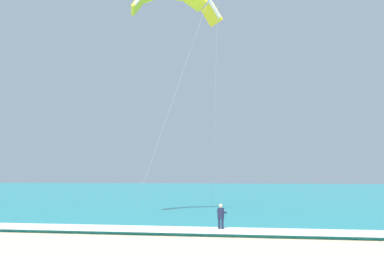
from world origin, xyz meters
The scene contains 5 objects.
sea centered at (0.00, 70.53, 0.10)m, with size 200.00×120.00×0.20m, color teal.
surf_foam centered at (0.00, 11.53, 0.22)m, with size 200.00×2.76×0.04m, color white.
surfboard centered at (-2.61, 12.02, 0.03)m, with size 0.74×1.46×0.09m.
kitesurfer centered at (-2.61, 12.04, 0.94)m, with size 0.60×0.59×1.69m.
kite_primary centered at (-6.66, 18.43, 16.88)m, with size 7.12×8.28×16.82m.
Camera 1 is at (-0.11, -13.89, 3.46)m, focal length 40.98 mm.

